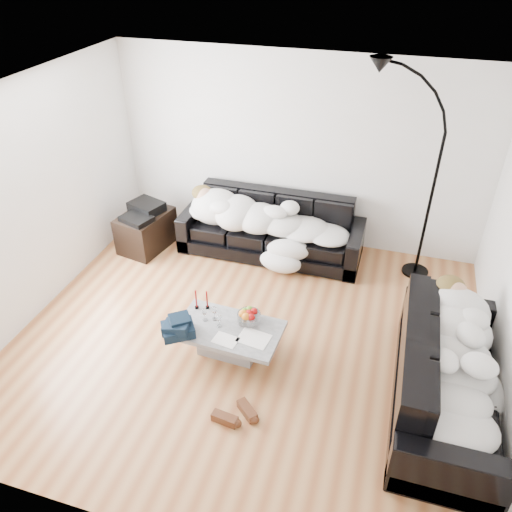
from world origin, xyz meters
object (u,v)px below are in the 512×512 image
(candle_left, at_px, (196,300))
(sofa_right, at_px, (450,373))
(sofa_back, at_px, (271,227))
(av_cabinet, at_px, (146,231))
(sleeper_right, at_px, (455,357))
(stereo, at_px, (143,210))
(fruit_bowl, at_px, (249,315))
(shoes, at_px, (235,414))
(candle_right, at_px, (207,300))
(wine_glass_a, at_px, (214,313))
(wine_glass_b, at_px, (205,315))
(wine_glass_c, at_px, (219,321))
(coffee_table, at_px, (229,339))
(floor_lamp, at_px, (432,193))
(sleeper_back, at_px, (270,214))

(candle_left, bearing_deg, sofa_right, -6.61)
(sofa_back, distance_m, av_cabinet, 1.75)
(sleeper_right, xyz_separation_m, stereo, (-3.98, 1.72, -0.05))
(sofa_right, bearing_deg, fruit_bowl, 82.40)
(sofa_right, xyz_separation_m, shoes, (-1.84, -0.72, -0.38))
(candle_left, relative_size, candle_right, 1.07)
(sofa_back, distance_m, wine_glass_a, 1.90)
(sofa_back, xyz_separation_m, sleeper_right, (2.27, -2.09, 0.24))
(candle_right, relative_size, shoes, 0.53)
(sofa_right, relative_size, wine_glass_b, 13.64)
(sofa_right, xyz_separation_m, av_cabinet, (-3.98, 1.72, -0.17))
(wine_glass_b, relative_size, candle_left, 0.65)
(av_cabinet, bearing_deg, fruit_bowl, -25.39)
(wine_glass_b, height_order, wine_glass_c, wine_glass_b)
(sofa_right, relative_size, wine_glass_c, 13.91)
(candle_left, height_order, stereo, stereo)
(wine_glass_c, xyz_separation_m, candle_left, (-0.34, 0.21, 0.04))
(wine_glass_c, relative_size, av_cabinet, 0.20)
(coffee_table, bearing_deg, av_cabinet, 137.92)
(sofa_back, relative_size, stereo, 5.61)
(sofa_back, distance_m, stereo, 1.76)
(wine_glass_c, bearing_deg, av_cabinet, 136.21)
(sofa_right, height_order, wine_glass_a, sofa_right)
(sofa_right, height_order, sleeper_right, sleeper_right)
(shoes, distance_m, av_cabinet, 3.25)
(sofa_back, bearing_deg, candle_right, -97.86)
(wine_glass_a, distance_m, candle_right, 0.21)
(wine_glass_a, bearing_deg, coffee_table, -25.51)
(sofa_right, xyz_separation_m, stereo, (-3.98, 1.72, 0.16))
(stereo, bearing_deg, sofa_right, -4.38)
(stereo, bearing_deg, floor_lamp, 26.10)
(candle_right, bearing_deg, candle_left, -161.31)
(sofa_back, height_order, candle_left, sofa_back)
(wine_glass_b, bearing_deg, shoes, -54.00)
(fruit_bowl, distance_m, wine_glass_b, 0.47)
(fruit_bowl, distance_m, candle_left, 0.62)
(shoes, bearing_deg, wine_glass_c, 137.60)
(coffee_table, bearing_deg, wine_glass_c, -179.24)
(shoes, distance_m, stereo, 3.29)
(sleeper_right, xyz_separation_m, wine_glass_a, (-2.37, 0.19, -0.24))
(wine_glass_c, distance_m, av_cabinet, 2.35)
(sofa_right, bearing_deg, coffee_table, 87.39)
(candle_right, xyz_separation_m, shoes, (0.68, -1.06, -0.38))
(fruit_bowl, xyz_separation_m, wine_glass_a, (-0.36, -0.08, 0.00))
(sofa_right, relative_size, floor_lamp, 0.90)
(av_cabinet, xyz_separation_m, floor_lamp, (3.66, 0.45, 0.91))
(wine_glass_a, height_order, stereo, stereo)
(sofa_back, height_order, av_cabinet, sofa_back)
(sleeper_back, xyz_separation_m, shoes, (0.44, -2.76, -0.58))
(candle_right, distance_m, floor_lamp, 2.96)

